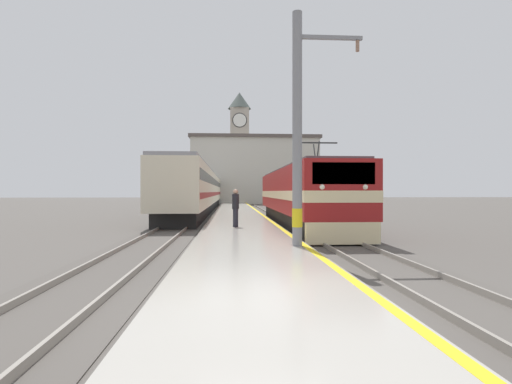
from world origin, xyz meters
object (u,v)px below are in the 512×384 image
person_on_platform (236,207)px  locomotive_train (300,196)px  passenger_train (202,190)px  clock_tower (239,143)px  catenary_mast (299,132)px

person_on_platform → locomotive_train: bearing=44.4°
locomotive_train → passenger_train: 21.22m
passenger_train → clock_tower: clock_tower is taller
catenary_mast → clock_tower: bearing=90.3°
catenary_mast → clock_tower: (-0.38, 65.76, 7.56)m
passenger_train → clock_tower: bearing=82.1°
catenary_mast → person_on_platform: bearing=105.4°
locomotive_train → catenary_mast: catenary_mast is taller
clock_tower → person_on_platform: bearing=-91.5°
locomotive_train → clock_tower: size_ratio=0.87×
locomotive_train → clock_tower: clock_tower is taller
locomotive_train → person_on_platform: (-3.85, -3.78, -0.49)m
passenger_train → catenary_mast: size_ratio=6.19×
locomotive_train → person_on_platform: locomotive_train is taller
passenger_train → person_on_platform: passenger_train is taller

